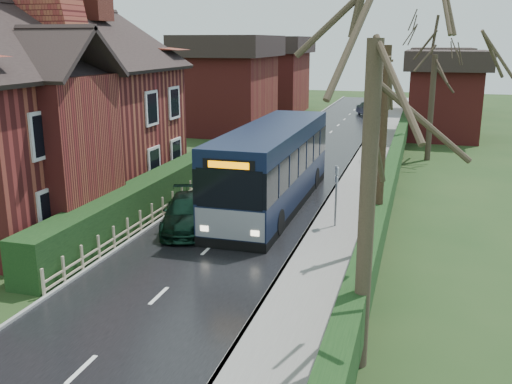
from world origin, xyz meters
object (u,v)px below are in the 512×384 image
(brick_house, at_px, (36,110))
(car_green, at_px, (188,213))
(bus_stop_sign, at_px, (336,188))
(telegraph_pole, at_px, (382,153))
(bus, at_px, (272,167))
(car_silver, at_px, (234,179))

(brick_house, height_order, car_green, brick_house)
(bus_stop_sign, relative_size, telegraph_pole, 0.36)
(brick_house, relative_size, car_green, 3.24)
(brick_house, height_order, bus_stop_sign, brick_house)
(bus, xyz_separation_m, telegraph_pole, (5.00, -4.65, 1.80))
(bus, height_order, car_green, bus)
(car_silver, height_order, telegraph_pole, telegraph_pole)
(bus, bearing_deg, brick_house, -161.39)
(brick_house, bearing_deg, bus_stop_sign, 3.45)
(car_green, bearing_deg, brick_house, 155.98)
(car_green, bearing_deg, bus_stop_sign, -2.42)
(bus, relative_size, bus_stop_sign, 4.63)
(bus, distance_m, bus_stop_sign, 4.01)
(car_silver, bearing_deg, car_green, -94.61)
(bus, distance_m, car_silver, 2.95)
(brick_house, relative_size, bus, 1.23)
(car_green, bearing_deg, car_silver, 71.14)
(bus, bearing_deg, bus_stop_sign, -36.96)
(bus, relative_size, telegraph_pole, 1.67)
(car_silver, relative_size, car_green, 1.00)
(brick_house, xyz_separation_m, car_silver, (7.23, 4.73, -3.61))
(car_silver, height_order, car_green, car_silver)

